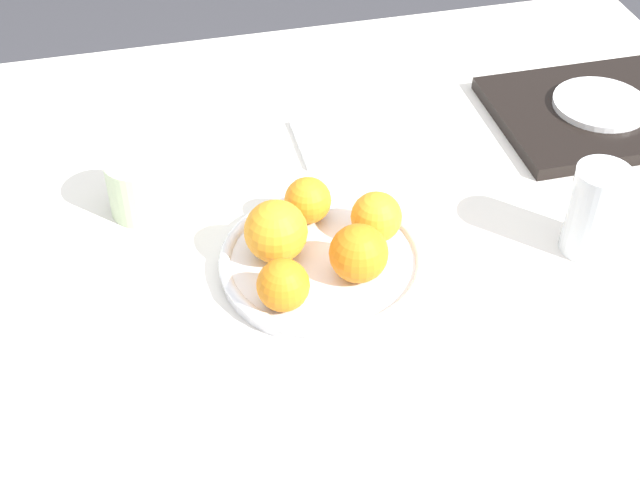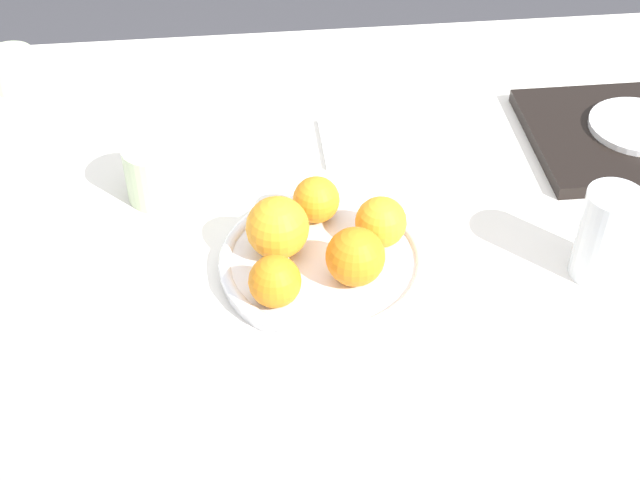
# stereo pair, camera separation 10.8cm
# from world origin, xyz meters

# --- Properties ---
(ground_plane) EXTENTS (12.00, 12.00, 0.00)m
(ground_plane) POSITION_xyz_m (0.00, 0.00, 0.00)
(ground_plane) COLOR #38383D
(table) EXTENTS (1.43, 0.86, 0.74)m
(table) POSITION_xyz_m (0.00, 0.00, 0.37)
(table) COLOR silver
(table) RESTS_ON ground_plane
(fruit_platter) EXTENTS (0.26, 0.26, 0.02)m
(fruit_platter) POSITION_xyz_m (-0.00, -0.19, 0.75)
(fruit_platter) COLOR silver
(fruit_platter) RESTS_ON table
(orange_0) EXTENTS (0.08, 0.08, 0.08)m
(orange_0) POSITION_xyz_m (-0.05, -0.17, 0.79)
(orange_0) COLOR orange
(orange_0) RESTS_ON fruit_platter
(orange_1) EXTENTS (0.06, 0.06, 0.06)m
(orange_1) POSITION_xyz_m (-0.06, -0.25, 0.79)
(orange_1) COLOR orange
(orange_1) RESTS_ON fruit_platter
(orange_2) EXTENTS (0.07, 0.07, 0.07)m
(orange_2) POSITION_xyz_m (0.03, -0.23, 0.79)
(orange_2) COLOR orange
(orange_2) RESTS_ON fruit_platter
(orange_3) EXTENTS (0.07, 0.07, 0.07)m
(orange_3) POSITION_xyz_m (0.08, -0.16, 0.79)
(orange_3) COLOR orange
(orange_3) RESTS_ON fruit_platter
(orange_4) EXTENTS (0.06, 0.06, 0.06)m
(orange_4) POSITION_xyz_m (0.00, -0.11, 0.79)
(orange_4) COLOR orange
(orange_4) RESTS_ON fruit_platter
(water_glass) EXTENTS (0.07, 0.07, 0.12)m
(water_glass) POSITION_xyz_m (0.34, -0.23, 0.80)
(water_glass) COLOR silver
(water_glass) RESTS_ON table
(serving_tray) EXTENTS (0.32, 0.25, 0.02)m
(serving_tray) POSITION_xyz_m (0.49, 0.04, 0.75)
(serving_tray) COLOR black
(serving_tray) RESTS_ON table
(side_plate) EXTENTS (0.14, 0.14, 0.01)m
(side_plate) POSITION_xyz_m (0.49, 0.04, 0.76)
(side_plate) COLOR white
(side_plate) RESTS_ON serving_tray
(cup_1) EXTENTS (0.08, 0.08, 0.08)m
(cup_1) POSITION_xyz_m (-0.21, -0.02, 0.78)
(cup_1) COLOR #B7CC9E
(cup_1) RESTS_ON table
(napkin) EXTENTS (0.14, 0.12, 0.01)m
(napkin) POSITION_xyz_m (0.10, 0.08, 0.74)
(napkin) COLOR white
(napkin) RESTS_ON table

